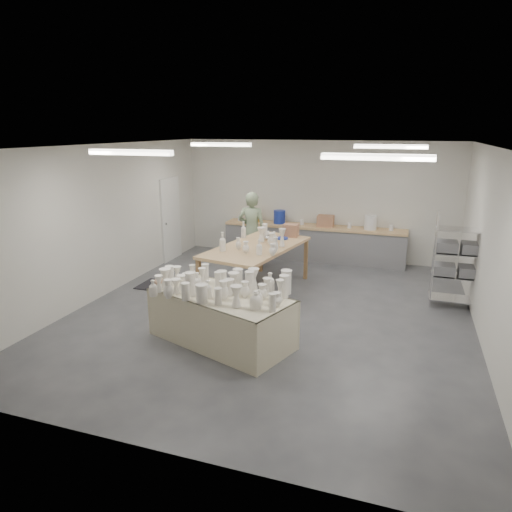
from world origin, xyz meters
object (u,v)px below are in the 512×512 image
(work_table, at_px, (261,246))
(red_stool, at_px, (256,252))
(potter, at_px, (252,231))
(drying_table, at_px, (221,314))

(work_table, distance_m, red_stool, 1.92)
(work_table, height_order, potter, potter)
(potter, distance_m, red_stool, 0.67)
(red_stool, bearing_deg, potter, -90.00)
(drying_table, relative_size, work_table, 0.89)
(drying_table, distance_m, work_table, 2.55)
(drying_table, height_order, potter, potter)
(work_table, xyz_separation_m, red_stool, (-0.67, 1.68, -0.64))
(work_table, relative_size, red_stool, 6.53)
(drying_table, distance_m, red_stool, 4.26)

